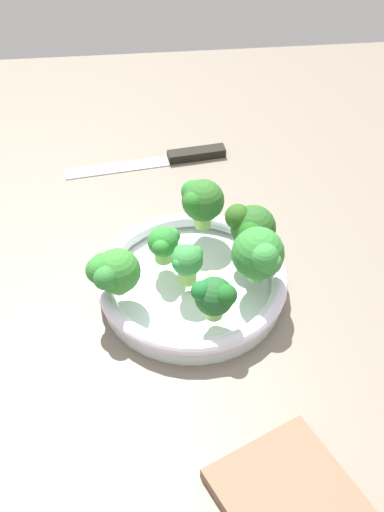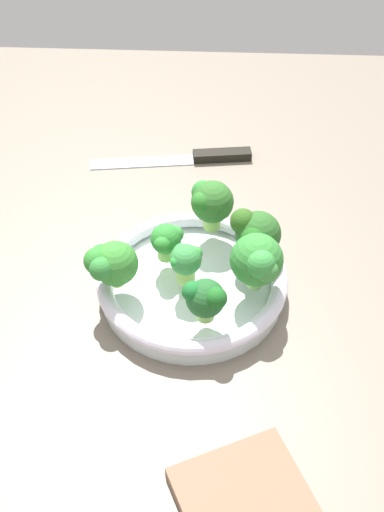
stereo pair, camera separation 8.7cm
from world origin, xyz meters
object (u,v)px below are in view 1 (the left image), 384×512
(broccoli_floret_2, at_px, (164,243))
(broccoli_floret_5, at_px, (113,271))
(broccoli_floret_0, at_px, (259,255))
(bowl, at_px, (192,282))
(broccoli_floret_4, at_px, (201,200))
(broccoli_floret_3, at_px, (214,297))
(broccoli_floret_1, at_px, (250,227))
(knife, at_px, (168,159))
(broccoli_floret_6, at_px, (187,261))

(broccoli_floret_2, xyz_separation_m, broccoli_floret_5, (-0.05, 0.07, 0.01))
(broccoli_floret_0, xyz_separation_m, broccoli_floret_5, (-0.00, 0.18, -0.01))
(bowl, xyz_separation_m, broccoli_floret_4, (0.09, -0.02, 0.06))
(broccoli_floret_3, distance_m, broccoli_floret_5, 0.13)
(broccoli_floret_0, height_order, broccoli_floret_1, broccoli_floret_0)
(broccoli_floret_1, xyz_separation_m, broccoli_floret_2, (-0.01, 0.11, -0.01))
(bowl, xyz_separation_m, broccoli_floret_1, (0.04, -0.08, 0.06))
(bowl, relative_size, broccoli_floret_5, 3.74)
(broccoli_floret_1, distance_m, broccoli_floret_3, 0.13)
(broccoli_floret_3, height_order, knife, broccoli_floret_3)
(broccoli_floret_5, bearing_deg, broccoli_floret_4, -46.44)
(broccoli_floret_1, bearing_deg, knife, 19.63)
(broccoli_floret_1, bearing_deg, broccoli_floret_3, 151.94)
(broccoli_floret_2, distance_m, broccoli_floret_4, 0.09)
(broccoli_floret_0, bearing_deg, broccoli_floret_3, 130.12)
(bowl, bearing_deg, knife, 2.21)
(broccoli_floret_1, bearing_deg, broccoli_floret_2, 95.74)
(broccoli_floret_6, bearing_deg, broccoli_floret_0, -97.18)
(broccoli_floret_6, xyz_separation_m, knife, (0.31, 0.00, -0.07))
(knife, bearing_deg, broccoli_floret_0, -163.63)
(broccoli_floret_3, xyz_separation_m, broccoli_floret_4, (0.17, -0.00, 0.01))
(broccoli_floret_1, height_order, knife, broccoli_floret_1)
(broccoli_floret_3, distance_m, broccoli_floret_4, 0.17)
(knife, bearing_deg, broccoli_floret_2, 175.13)
(broccoli_floret_3, bearing_deg, knife, 4.76)
(broccoli_floret_0, relative_size, broccoli_floret_6, 1.41)
(broccoli_floret_2, height_order, broccoli_floret_6, broccoli_floret_6)
(broccoli_floret_2, xyz_separation_m, broccoli_floret_3, (-0.10, -0.05, 0.00))
(broccoli_floret_0, relative_size, broccoli_floret_5, 1.18)
(broccoli_floret_1, distance_m, broccoli_floret_2, 0.12)
(bowl, bearing_deg, broccoli_floret_1, -64.71)
(bowl, bearing_deg, broccoli_floret_3, -165.60)
(broccoli_floret_2, relative_size, broccoli_floret_3, 0.89)
(broccoli_floret_5, bearing_deg, knife, -15.60)
(broccoli_floret_5, xyz_separation_m, broccoli_floret_6, (0.01, -0.09, -0.00))
(bowl, bearing_deg, broccoli_floret_2, 52.38)
(broccoli_floret_1, height_order, broccoli_floret_6, broccoli_floret_1)
(bowl, distance_m, broccoli_floret_3, 0.10)
(bowl, xyz_separation_m, broccoli_floret_6, (-0.01, 0.01, 0.05))
(broccoli_floret_1, bearing_deg, broccoli_floret_6, 119.61)
(broccoli_floret_3, relative_size, broccoli_floret_4, 0.80)
(broccoli_floret_1, distance_m, broccoli_floret_5, 0.19)
(broccoli_floret_6, relative_size, knife, 0.21)
(bowl, height_order, broccoli_floret_6, broccoli_floret_6)
(broccoli_floret_0, distance_m, broccoli_floret_3, 0.08)
(broccoli_floret_2, bearing_deg, broccoli_floret_1, -84.26)
(broccoli_floret_1, height_order, broccoli_floret_2, broccoli_floret_1)
(broccoli_floret_0, relative_size, knife, 0.30)
(bowl, height_order, broccoli_floret_4, broccoli_floret_4)
(broccoli_floret_0, distance_m, knife, 0.34)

